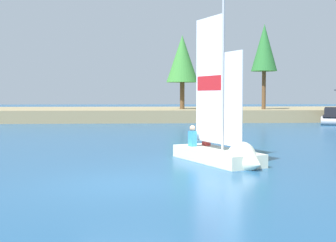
# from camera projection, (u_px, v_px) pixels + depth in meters

# --- Properties ---
(ground_plane) EXTENTS (200.00, 200.00, 0.00)m
(ground_plane) POSITION_uv_depth(u_px,v_px,m) (127.00, 184.00, 11.51)
(ground_plane) COLOR navy
(shore_bank) EXTENTS (80.00, 12.15, 1.02)m
(shore_bank) POSITION_uv_depth(u_px,v_px,m) (137.00, 114.00, 42.25)
(shore_bank) COLOR #897A56
(shore_bank) RESTS_ON ground
(shoreline_tree_centre) EXTENTS (2.77, 2.77, 6.43)m
(shoreline_tree_centre) POSITION_uv_depth(u_px,v_px,m) (182.00, 59.00, 39.86)
(shoreline_tree_centre) COLOR brown
(shoreline_tree_centre) RESTS_ON shore_bank
(shoreline_tree_midright) EXTENTS (2.22, 2.22, 7.28)m
(shoreline_tree_midright) POSITION_uv_depth(u_px,v_px,m) (264.00, 48.00, 39.27)
(shoreline_tree_midright) COLOR brown
(shoreline_tree_midright) RESTS_ON shore_bank
(sailboat) EXTENTS (2.83, 4.43, 5.73)m
(sailboat) POSITION_uv_depth(u_px,v_px,m) (227.00, 151.00, 14.84)
(sailboat) COLOR silver
(sailboat) RESTS_ON ground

